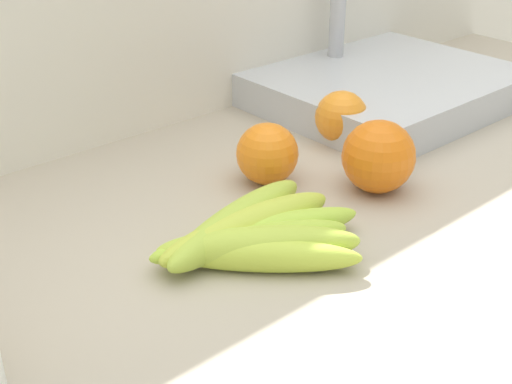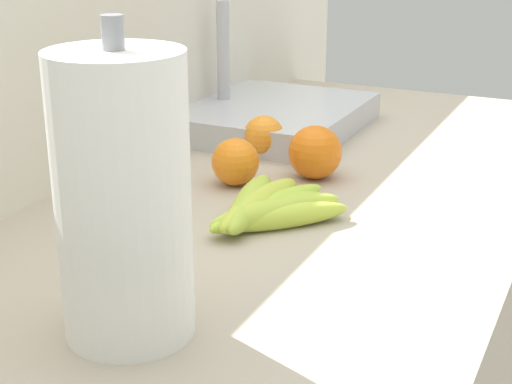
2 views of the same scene
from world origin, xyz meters
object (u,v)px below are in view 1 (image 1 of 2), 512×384
banana_bunch (251,236)px  orange_far_right (268,153)px  orange_back_left (378,156)px  orange_right (341,117)px  sink_basin (386,86)px

banana_bunch → orange_far_right: bearing=41.8°
orange_back_left → orange_right: orange_back_left is taller
banana_bunch → orange_right: bearing=25.6°
banana_bunch → sink_basin: 0.45m
orange_far_right → sink_basin: size_ratio=0.20×
banana_bunch → orange_far_right: orange_far_right is taller
banana_bunch → orange_back_left: orange_back_left is taller
orange_far_right → sink_basin: 0.31m
sink_basin → orange_right: bearing=-160.6°
orange_right → sink_basin: bearing=19.4°
orange_far_right → sink_basin: (0.30, 0.08, -0.01)m
sink_basin → banana_bunch: bearing=-156.7°
orange_back_left → orange_right: size_ratio=1.20×
orange_back_left → sink_basin: bearing=37.7°
orange_back_left → orange_right: 0.14m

